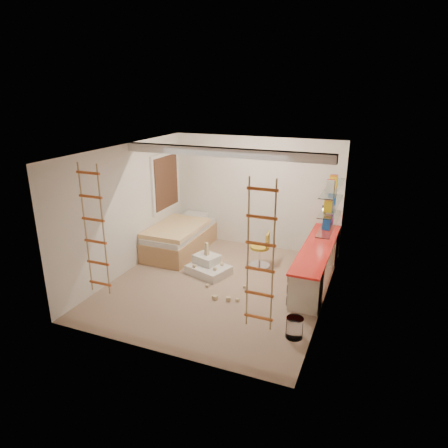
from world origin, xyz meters
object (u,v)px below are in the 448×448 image
at_px(desk, 316,262).
at_px(play_platform, 208,267).
at_px(swivel_chair, 261,254).
at_px(bed, 180,238).

distance_m(desk, play_platform, 2.17).
bearing_deg(swivel_chair, desk, -10.70).
height_order(bed, play_platform, bed).
xyz_separation_m(desk, play_platform, (-2.11, -0.46, -0.27)).
height_order(desk, bed, desk).
relative_size(bed, play_platform, 2.11).
height_order(desk, play_platform, desk).
bearing_deg(desk, play_platform, -167.63).
distance_m(swivel_chair, play_platform, 1.15).
xyz_separation_m(desk, swivel_chair, (-1.20, 0.23, -0.12)).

